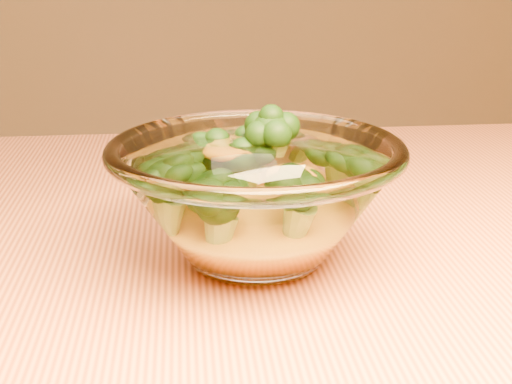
# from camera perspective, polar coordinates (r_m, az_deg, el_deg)

# --- Properties ---
(glass_bowl) EXTENTS (0.21, 0.21, 0.09)m
(glass_bowl) POSITION_cam_1_polar(r_m,az_deg,el_deg) (0.51, 0.00, -0.49)
(glass_bowl) COLOR white
(glass_bowl) RESTS_ON table
(cheese_sauce) EXTENTS (0.12, 0.12, 0.03)m
(cheese_sauce) POSITION_cam_1_polar(r_m,az_deg,el_deg) (0.52, 0.00, -2.55)
(cheese_sauce) COLOR yellow
(cheese_sauce) RESTS_ON glass_bowl
(broccoli_heap) EXTENTS (0.16, 0.14, 0.08)m
(broccoli_heap) POSITION_cam_1_polar(r_m,az_deg,el_deg) (0.51, -0.48, 1.43)
(broccoli_heap) COLOR black
(broccoli_heap) RESTS_ON cheese_sauce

